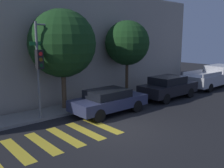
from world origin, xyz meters
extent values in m
plane|color=black|center=(0.00, 0.00, 0.00)|extent=(60.00, 60.00, 0.00)
cube|color=gray|center=(0.00, 4.12, 0.07)|extent=(26.00, 1.84, 0.14)
cube|color=#A89E8E|center=(0.00, 8.44, 3.55)|extent=(26.00, 6.00, 7.10)
cube|color=gold|center=(-4.18, 0.80, 0.00)|extent=(0.45, 2.60, 0.00)
cube|color=gold|center=(-3.18, 0.80, 0.00)|extent=(0.45, 2.60, 0.00)
cube|color=gold|center=(-2.18, 0.80, 0.00)|extent=(0.45, 2.60, 0.00)
cube|color=gold|center=(-1.19, 0.80, 0.00)|extent=(0.45, 2.60, 0.00)
cube|color=gold|center=(-0.19, 0.80, 0.00)|extent=(0.45, 2.60, 0.00)
cylinder|color=slate|center=(-2.00, 3.45, 2.41)|extent=(0.12, 0.12, 4.82)
cube|color=black|center=(-2.00, 3.24, 3.05)|extent=(0.30, 0.30, 0.90)
cylinder|color=red|center=(-2.00, 3.08, 3.32)|extent=(0.18, 0.02, 0.18)
cylinder|color=#593D0A|center=(-2.00, 3.08, 3.05)|extent=(0.18, 0.02, 0.18)
cylinder|color=#0C3819|center=(-2.00, 3.08, 2.78)|extent=(0.18, 0.02, 0.18)
cube|color=#19662D|center=(-2.00, 3.45, 3.79)|extent=(0.70, 0.02, 0.18)
cylinder|color=slate|center=(-0.91, 3.45, 4.67)|extent=(2.18, 0.08, 0.08)
sphere|color=#F9E5B2|center=(0.18, 3.45, 4.57)|extent=(0.36, 0.36, 0.36)
cube|color=#2D3351|center=(1.34, 2.10, 0.62)|extent=(4.28, 1.80, 0.57)
cube|color=black|center=(1.23, 2.10, 1.12)|extent=(2.22, 1.59, 0.43)
cylinder|color=black|center=(2.67, 2.91, 0.33)|extent=(0.67, 0.22, 0.67)
cylinder|color=black|center=(2.67, 1.29, 0.33)|extent=(0.67, 0.22, 0.67)
cylinder|color=black|center=(0.01, 2.91, 0.33)|extent=(0.67, 0.22, 0.67)
cylinder|color=black|center=(0.01, 1.29, 0.33)|extent=(0.67, 0.22, 0.67)
cube|color=black|center=(6.61, 2.10, 0.68)|extent=(4.36, 1.84, 0.69)
cube|color=black|center=(6.50, 2.10, 1.27)|extent=(2.27, 1.62, 0.50)
cylinder|color=black|center=(7.96, 2.93, 0.33)|extent=(0.67, 0.22, 0.67)
cylinder|color=black|center=(7.96, 1.27, 0.33)|extent=(0.67, 0.22, 0.67)
cylinder|color=black|center=(5.26, 2.93, 0.33)|extent=(0.67, 0.22, 0.67)
cylinder|color=black|center=(5.26, 1.27, 0.33)|extent=(0.67, 0.22, 0.67)
cube|color=#BCBCC1|center=(12.42, 2.10, 0.75)|extent=(5.73, 1.92, 0.83)
cube|color=#BCBCC1|center=(13.99, 2.10, 1.46)|extent=(2.58, 1.76, 0.59)
cube|color=#BCBCC1|center=(10.98, 2.94, 1.30)|extent=(2.87, 0.08, 0.28)
cube|color=#BCBCC1|center=(10.98, 1.26, 1.30)|extent=(2.87, 0.08, 0.28)
cylinder|color=black|center=(14.19, 2.97, 0.33)|extent=(0.67, 0.22, 0.67)
cylinder|color=black|center=(10.64, 2.97, 0.33)|extent=(0.67, 0.22, 0.67)
cylinder|color=black|center=(10.64, 1.23, 0.33)|extent=(0.67, 0.22, 0.67)
cylinder|color=brown|center=(-0.17, 4.25, 1.18)|extent=(0.26, 0.26, 2.37)
sphere|color=#193D19|center=(-0.17, 4.25, 3.75)|extent=(3.70, 3.70, 3.70)
cylinder|color=#4C3823|center=(4.77, 4.25, 1.30)|extent=(0.20, 0.20, 2.60)
sphere|color=#193D19|center=(4.77, 4.25, 3.73)|extent=(3.00, 3.00, 3.00)
camera|label=1|loc=(-7.13, -7.89, 4.03)|focal=40.00mm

